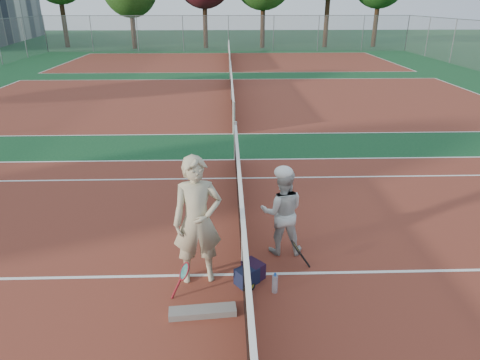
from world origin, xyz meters
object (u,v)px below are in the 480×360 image
(player_a, at_px, (197,221))
(racket_black_held, at_px, (296,255))
(net_main, at_px, (243,248))
(water_bottle, at_px, (275,284))
(racket_spare, at_px, (248,285))
(racket_red, at_px, (185,280))
(sports_bag_navy, at_px, (247,276))
(player_b, at_px, (282,212))
(sports_bag_purple, at_px, (253,270))

(player_a, relative_size, racket_black_held, 3.97)
(net_main, distance_m, water_bottle, 0.75)
(net_main, bearing_deg, racket_black_held, 9.85)
(player_a, relative_size, racket_spare, 3.44)
(water_bottle, bearing_deg, racket_red, -179.08)
(net_main, relative_size, sports_bag_navy, 31.46)
(racket_black_held, bearing_deg, player_a, 2.72)
(net_main, bearing_deg, racket_spare, -79.32)
(player_a, bearing_deg, racket_black_held, -0.32)
(water_bottle, bearing_deg, player_b, 78.85)
(player_b, xyz_separation_m, sports_bag_navy, (-0.65, -0.94, -0.64))
(racket_red, bearing_deg, racket_spare, -12.14)
(player_a, xyz_separation_m, racket_black_held, (1.57, 0.21, -0.77))
(racket_spare, xyz_separation_m, sports_bag_purple, (0.10, 0.26, 0.11))
(sports_bag_navy, bearing_deg, racket_black_held, 25.37)
(racket_black_held, relative_size, sports_bag_purple, 1.53)
(racket_black_held, height_order, water_bottle, racket_black_held)
(racket_black_held, height_order, racket_spare, racket_black_held)
(racket_black_held, bearing_deg, sports_bag_purple, 12.23)
(racket_red, height_order, water_bottle, racket_red)
(racket_red, relative_size, water_bottle, 1.82)
(player_b, relative_size, water_bottle, 5.16)
(net_main, height_order, sports_bag_navy, net_main)
(net_main, distance_m, racket_red, 1.04)
(net_main, distance_m, racket_black_held, 0.92)
(player_a, xyz_separation_m, player_b, (1.40, 0.77, -0.26))
(player_b, bearing_deg, sports_bag_purple, 58.10)
(racket_black_held, height_order, sports_bag_purple, racket_black_held)
(sports_bag_navy, bearing_deg, net_main, 102.70)
(player_a, xyz_separation_m, racket_red, (-0.19, -0.43, -0.76))
(net_main, height_order, player_b, player_b)
(player_a, distance_m, racket_red, 0.89)
(player_a, bearing_deg, player_b, 20.75)
(player_a, height_order, racket_red, player_a)
(water_bottle, bearing_deg, racket_black_held, 56.81)
(racket_black_held, distance_m, sports_bag_navy, 0.92)
(player_a, distance_m, sports_bag_navy, 1.18)
(water_bottle, bearing_deg, sports_bag_navy, 150.78)
(racket_spare, distance_m, sports_bag_navy, 0.14)
(sports_bag_purple, bearing_deg, racket_spare, -111.92)
(net_main, height_order, racket_spare, net_main)
(sports_bag_purple, height_order, water_bottle, water_bottle)
(racket_red, bearing_deg, racket_black_held, -1.97)
(net_main, xyz_separation_m, racket_red, (-0.89, -0.49, -0.24))
(net_main, xyz_separation_m, sports_bag_purple, (0.16, -0.07, -0.37))
(racket_red, height_order, sports_bag_navy, racket_red)
(player_b, distance_m, sports_bag_navy, 1.31)
(net_main, xyz_separation_m, player_a, (-0.70, -0.06, 0.52))
(racket_red, xyz_separation_m, water_bottle, (1.36, 0.02, -0.12))
(player_a, relative_size, player_b, 1.33)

